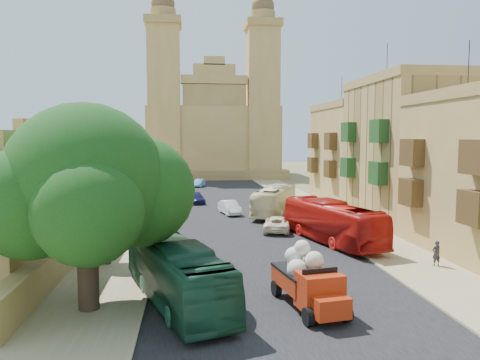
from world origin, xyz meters
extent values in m
plane|color=brown|center=(0.00, 0.00, 0.00)|extent=(260.00, 260.00, 0.00)
cube|color=black|center=(0.00, 30.00, 0.01)|extent=(14.00, 140.00, 0.01)
cube|color=#9A8A65|center=(9.50, 30.00, 0.01)|extent=(5.00, 140.00, 0.01)
cube|color=#9A8A65|center=(-9.50, 30.00, 0.01)|extent=(5.00, 140.00, 0.01)
cube|color=#9A8A65|center=(7.00, 30.00, 0.06)|extent=(0.25, 140.00, 0.12)
cube|color=#9A8A65|center=(-7.00, 30.00, 0.06)|extent=(0.25, 140.00, 0.12)
cylinder|color=black|center=(15.00, 13.80, 13.10)|extent=(0.06, 0.06, 3.60)
cube|color=#4B3419|center=(11.55, 7.08, 3.99)|extent=(0.90, 2.20, 2.00)
cube|color=#4B3419|center=(11.55, 14.92, 3.99)|extent=(0.90, 2.20, 2.00)
cube|color=#4B3419|center=(11.55, 7.08, 6.93)|extent=(0.90, 2.20, 2.00)
cube|color=#4B3419|center=(11.55, 14.92, 6.93)|extent=(0.90, 2.20, 2.00)
cube|color=tan|center=(16.00, 25.00, 6.50)|extent=(8.00, 14.00, 13.00)
cube|color=olive|center=(16.00, 25.00, 13.40)|extent=(8.20, 14.00, 0.80)
cylinder|color=black|center=(15.00, 27.80, 15.60)|extent=(0.06, 0.06, 3.60)
cube|color=#1C471D|center=(11.55, 21.08, 4.94)|extent=(0.90, 2.20, 2.00)
cube|color=#1C471D|center=(11.55, 28.92, 4.94)|extent=(0.90, 2.20, 2.00)
cube|color=#1C471D|center=(11.55, 21.08, 8.58)|extent=(0.90, 2.20, 2.00)
cube|color=#1C471D|center=(11.55, 28.92, 8.58)|extent=(0.90, 2.20, 2.00)
cube|color=#A4864A|center=(16.00, 39.00, 5.75)|extent=(8.00, 14.00, 11.50)
cube|color=olive|center=(16.00, 39.00, 11.90)|extent=(8.20, 14.00, 0.80)
cylinder|color=black|center=(15.00, 41.80, 14.10)|extent=(0.06, 0.06, 3.60)
cube|color=#4B3419|center=(11.55, 35.08, 4.37)|extent=(0.90, 2.20, 2.00)
cube|color=#4B3419|center=(11.55, 42.92, 4.37)|extent=(0.90, 2.20, 2.00)
cube|color=#4B3419|center=(11.55, 35.08, 7.59)|extent=(0.90, 2.20, 2.00)
cube|color=#4B3419|center=(11.55, 42.92, 7.59)|extent=(0.90, 2.20, 2.00)
cube|color=#A4864A|center=(-12.50, 20.00, 0.90)|extent=(1.00, 40.00, 1.80)
cube|color=olive|center=(-18.00, 18.00, 4.20)|extent=(10.00, 28.00, 8.40)
cube|color=tan|center=(-18.00, 44.00, 5.00)|extent=(10.00, 22.00, 10.00)
cube|color=#A4864A|center=(0.00, 81.00, 7.00)|extent=(26.00, 20.00, 14.00)
cube|color=olive|center=(0.00, 70.50, 0.90)|extent=(28.00, 4.00, 1.80)
cube|color=olive|center=(0.00, 72.20, 10.00)|extent=(12.00, 2.00, 16.00)
cube|color=#A4864A|center=(0.00, 72.20, 18.90)|extent=(12.60, 2.40, 1.60)
cube|color=#A4864A|center=(0.00, 72.20, 20.60)|extent=(8.00, 2.00, 2.40)
cube|color=#A4864A|center=(0.00, 72.20, 22.40)|extent=(4.00, 2.00, 1.60)
cube|color=#A4864A|center=(-9.50, 73.50, 14.50)|extent=(6.00, 6.00, 29.00)
cube|color=olive|center=(-9.50, 73.50, 29.60)|extent=(6.80, 6.80, 1.40)
cylinder|color=olive|center=(-9.50, 73.50, 31.20)|extent=(4.80, 4.80, 1.80)
sphere|color=brown|center=(-9.50, 73.50, 33.00)|extent=(4.40, 4.40, 4.40)
cube|color=#A4864A|center=(9.50, 73.50, 14.50)|extent=(6.00, 6.00, 29.00)
cube|color=olive|center=(9.50, 73.50, 29.60)|extent=(6.80, 6.80, 1.40)
cylinder|color=olive|center=(9.50, 73.50, 31.20)|extent=(4.80, 4.80, 1.80)
sphere|color=brown|center=(9.50, 73.50, 33.00)|extent=(4.40, 4.40, 4.40)
cylinder|color=#37271B|center=(-9.50, 4.00, 1.84)|extent=(0.97, 0.97, 3.67)
sphere|color=#0F360E|center=(-9.50, 4.00, 6.00)|extent=(7.35, 7.35, 7.35)
sphere|color=#0F360E|center=(-7.18, 5.16, 5.42)|extent=(5.42, 5.42, 5.42)
sphere|color=#0F360E|center=(-11.63, 3.13, 5.22)|extent=(5.03, 5.03, 5.03)
sphere|color=#0F360E|center=(-8.92, 1.68, 5.03)|extent=(4.64, 4.64, 4.64)
sphere|color=#0F360E|center=(-10.56, 6.13, 6.77)|extent=(4.26, 4.26, 4.26)
cylinder|color=#37271B|center=(-10.00, 12.00, 0.97)|extent=(0.44, 0.44, 1.94)
sphere|color=#0F360E|center=(-10.00, 12.00, 2.92)|extent=(2.82, 2.82, 2.82)
cylinder|color=#37271B|center=(-10.00, 24.00, 1.01)|extent=(0.44, 0.44, 2.03)
sphere|color=#0F360E|center=(-10.00, 24.00, 3.06)|extent=(2.95, 2.95, 2.95)
cylinder|color=#37271B|center=(-10.00, 36.00, 1.08)|extent=(0.44, 0.44, 2.16)
sphere|color=#0F360E|center=(-10.00, 36.00, 3.25)|extent=(3.14, 3.14, 3.14)
cylinder|color=#37271B|center=(-10.00, 48.00, 0.96)|extent=(0.44, 0.44, 1.92)
sphere|color=#0F360E|center=(-10.00, 48.00, 2.89)|extent=(2.79, 2.79, 2.79)
cube|color=#AC2A0D|center=(0.66, 3.94, 1.12)|extent=(2.49, 3.52, 0.81)
cube|color=black|center=(0.66, 3.94, 1.57)|extent=(2.54, 3.57, 0.11)
cube|color=#AC2A0D|center=(1.01, 1.91, 1.21)|extent=(2.11, 1.82, 1.61)
cube|color=#AC2A0D|center=(1.20, 0.85, 0.85)|extent=(1.68, 1.32, 0.90)
cube|color=black|center=(1.01, 1.91, 1.84)|extent=(1.69, 0.38, 0.81)
cylinder|color=black|center=(0.27, 0.96, 0.40)|extent=(0.45, 0.85, 0.81)
cylinder|color=black|center=(2.03, 1.27, 0.40)|extent=(0.45, 0.85, 0.81)
cylinder|color=black|center=(-0.41, 4.85, 0.40)|extent=(0.45, 0.85, 0.81)
cylinder|color=black|center=(1.36, 5.15, 0.40)|extent=(0.45, 0.85, 0.81)
sphere|color=beige|center=(0.31, 3.33, 1.79)|extent=(0.99, 0.99, 0.99)
sphere|color=beige|center=(1.15, 3.75, 1.79)|extent=(0.99, 0.99, 0.99)
sphere|color=beige|center=(0.57, 4.47, 1.79)|extent=(0.99, 0.99, 0.99)
sphere|color=beige|center=(0.29, 3.97, 2.29)|extent=(0.90, 0.90, 0.90)
sphere|color=beige|center=(1.11, 3.20, 2.24)|extent=(0.90, 0.90, 0.90)
sphere|color=beige|center=(0.68, 3.85, 2.69)|extent=(0.81, 0.81, 0.81)
cube|color=#4E5921|center=(6.50, 22.68, 0.81)|extent=(2.58, 4.22, 1.62)
cylinder|color=black|center=(5.43, 21.53, 0.32)|extent=(0.40, 0.69, 0.65)
cylinder|color=black|center=(6.93, 21.17, 0.32)|extent=(0.40, 0.69, 0.65)
cylinder|color=black|center=(6.07, 24.19, 0.32)|extent=(0.40, 0.69, 0.65)
cylinder|color=black|center=(7.57, 23.83, 0.32)|extent=(0.40, 0.69, 0.65)
imported|color=#1B4D35|center=(-5.44, 4.54, 1.51)|extent=(5.82, 11.06, 3.01)
imported|color=#B8140F|center=(6.05, 16.45, 1.58)|extent=(5.39, 11.62, 3.15)
imported|color=beige|center=(4.00, 29.53, 1.48)|extent=(6.46, 10.75, 2.96)
imported|color=#3E65CB|center=(-5.00, 11.23, 0.71)|extent=(2.83, 4.46, 1.42)
imported|color=white|center=(-0.62, 30.35, 0.71)|extent=(2.34, 4.50, 1.41)
imported|color=#F8EDCA|center=(2.69, 21.03, 0.66)|extent=(3.21, 5.09, 1.31)
imported|color=#101340|center=(-3.92, 38.79, 0.60)|extent=(2.17, 4.31, 1.20)
imported|color=beige|center=(4.01, 38.38, 0.67)|extent=(1.82, 4.01, 1.33)
imported|color=#4F98CC|center=(-3.28, 57.91, 0.62)|extent=(2.23, 4.00, 1.25)
imported|color=#29272D|center=(10.61, 9.30, 0.80)|extent=(0.65, 0.49, 1.60)
imported|color=#2D2C33|center=(9.01, 20.02, 0.78)|extent=(0.63, 0.99, 1.56)
camera|label=1|loc=(-4.70, -17.98, 8.07)|focal=35.00mm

